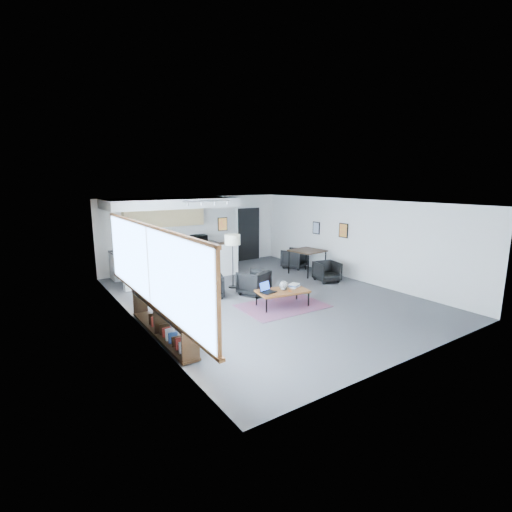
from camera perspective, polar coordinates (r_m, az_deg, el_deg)
room at (r=10.06m, az=1.33°, el=0.84°), size 7.02×9.02×2.62m
window at (r=7.71m, az=-16.13°, el=-1.72°), size 0.10×5.95×1.66m
console at (r=7.95m, az=-14.21°, el=-9.74°), size 0.35×3.00×0.80m
kitchenette at (r=12.74m, az=-12.84°, el=3.17°), size 4.20×1.96×2.60m
doorway at (r=14.99m, az=-1.22°, el=3.49°), size 1.10×0.12×2.15m
track_light at (r=11.50m, az=-7.48°, el=8.25°), size 1.60×0.07×0.15m
wall_art_lower at (r=12.59m, az=13.30°, el=3.84°), size 0.03×0.38×0.48m
wall_art_upper at (r=13.51m, az=9.26°, el=4.28°), size 0.03×0.34×0.44m
kilim_rug at (r=9.62m, az=4.07°, el=-7.66°), size 2.21×1.54×0.01m
coffee_table at (r=9.50m, az=4.10°, el=-5.47°), size 1.39×0.91×0.42m
laptop at (r=9.31m, az=1.64°, el=-5.11°), size 0.43×0.38×0.26m
ceramic_pot at (r=9.48m, az=4.33°, el=-4.58°), size 0.24×0.24×0.24m
book_stack at (r=9.79m, az=5.81°, el=-4.54°), size 0.38×0.35×0.10m
coaster at (r=9.44m, az=5.27°, el=-5.39°), size 0.10×0.10×0.01m
armchair_left at (r=10.30m, az=-7.06°, el=-4.42°), size 0.85×0.82×0.70m
armchair_right at (r=10.46m, az=-0.37°, el=-3.91°), size 0.95×0.92×0.76m
floor_lamp at (r=10.96m, az=-3.64°, el=2.22°), size 0.50×0.50×1.61m
dining_table at (r=12.79m, az=7.90°, el=0.59°), size 1.10×1.10×0.84m
dining_chair_near at (r=12.02m, az=10.87°, el=-2.46°), size 0.69×0.67×0.61m
dining_chair_far at (r=13.71m, az=5.90°, el=-0.46°), size 0.84×0.82×0.67m
microwave at (r=13.65m, az=-8.78°, el=2.74°), size 0.57×0.35×0.37m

